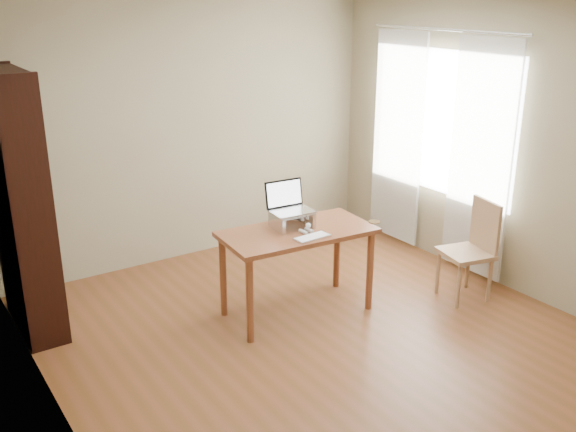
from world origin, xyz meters
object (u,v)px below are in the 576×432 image
Objects in this scene: cat at (291,219)px; chair at (472,246)px; keyboard at (312,237)px; laptop at (288,204)px; desk at (297,243)px; bookshelf at (22,205)px.

chair is at bearing -30.92° from cat.
keyboard is 1.55m from chair.
chair is at bearing -22.48° from laptop.
keyboard is at bearing -88.11° from desk.
chair is at bearing -25.41° from bookshelf.
cat is (0.02, 0.33, 0.05)m from keyboard.
laptop is at bearing 166.47° from chair.
chair is (1.45, -0.72, -0.33)m from cat.
bookshelf is 6.82× the size of keyboard.
bookshelf is 1.60× the size of desk.
bookshelf reaches higher than laptop.
cat is 0.53× the size of chair.
laptop reaches higher than chair.
chair is (1.46, -0.60, -0.16)m from desk.
desk is 0.21m from cat.
keyboard is at bearing -32.64° from bookshelf.
laptop is 0.75× the size of cat.
keyboard is at bearing -98.96° from cat.
cat is at bearing 83.05° from keyboard.
chair is (1.46, -0.75, -0.46)m from laptop.
desk is at bearing 171.02° from chair.
keyboard is 0.34× the size of chair.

